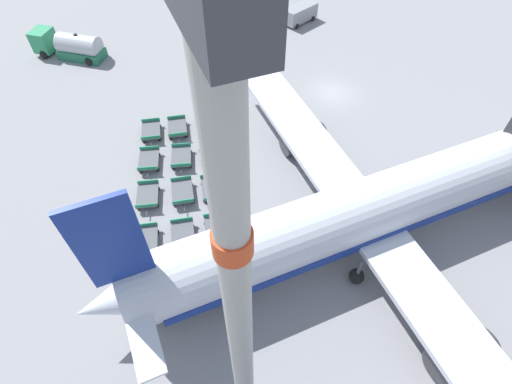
{
  "coord_description": "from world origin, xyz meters",
  "views": [
    {
      "loc": [
        28.91,
        -19.94,
        25.0
      ],
      "look_at": [
        11.01,
        -12.86,
        1.94
      ],
      "focal_mm": 28.0,
      "sensor_mm": 36.0,
      "label": 1
    }
  ],
  "objects_px": {
    "service_van": "(300,13)",
    "baggage_dolly_row_mid_a_col_a": "(177,128)",
    "baggage_dolly_row_mid_a_col_b": "(181,157)",
    "baggage_dolly_row_mid_a_col_d": "(183,235)",
    "baggage_dolly_row_mid_a_col_e": "(182,282)",
    "baggage_dolly_row_near_col_c": "(148,196)",
    "baggage_dolly_row_mid_b_col_b": "(210,154)",
    "fuel_tanker_primary": "(72,46)",
    "baggage_dolly_row_near_col_d": "(146,241)",
    "baggage_dolly_row_mid_b_col_a": "(207,125)",
    "baggage_dolly_row_near_col_b": "(149,160)",
    "baggage_dolly_row_near_col_e": "(144,288)",
    "baggage_dolly_row_mid_a_col_c": "(182,192)",
    "airplane": "(378,206)",
    "apron_light_mast": "(241,349)",
    "baggage_dolly_row_mid_b_col_e": "(222,279)",
    "baggage_dolly_row_mid_b_col_c": "(212,189)",
    "baggage_dolly_row_mid_b_col_d": "(217,230)",
    "baggage_dolly_row_near_col_a": "(151,131)"
  },
  "relations": [
    {
      "from": "baggage_dolly_row_mid_a_col_e",
      "to": "baggage_dolly_row_mid_b_col_c",
      "type": "height_order",
      "value": "same"
    },
    {
      "from": "baggage_dolly_row_mid_b_col_b",
      "to": "apron_light_mast",
      "type": "relative_size",
      "value": 0.14
    },
    {
      "from": "baggage_dolly_row_near_col_c",
      "to": "baggage_dolly_row_mid_b_col_a",
      "type": "height_order",
      "value": "same"
    },
    {
      "from": "baggage_dolly_row_mid_b_col_b",
      "to": "baggage_dolly_row_mid_a_col_d",
      "type": "bearing_deg",
      "value": -30.47
    },
    {
      "from": "airplane",
      "to": "baggage_dolly_row_mid_b_col_b",
      "type": "distance_m",
      "value": 15.01
    },
    {
      "from": "baggage_dolly_row_mid_b_col_a",
      "to": "apron_light_mast",
      "type": "xyz_separation_m",
      "value": [
        24.4,
        -5.17,
        12.52
      ]
    },
    {
      "from": "airplane",
      "to": "baggage_dolly_row_near_col_b",
      "type": "relative_size",
      "value": 12.25
    },
    {
      "from": "baggage_dolly_row_near_col_e",
      "to": "baggage_dolly_row_near_col_c",
      "type": "bearing_deg",
      "value": 166.63
    },
    {
      "from": "baggage_dolly_row_mid_a_col_a",
      "to": "baggage_dolly_row_mid_a_col_c",
      "type": "relative_size",
      "value": 1.0
    },
    {
      "from": "service_van",
      "to": "baggage_dolly_row_mid_a_col_a",
      "type": "height_order",
      "value": "service_van"
    },
    {
      "from": "service_van",
      "to": "baggage_dolly_row_mid_a_col_e",
      "type": "relative_size",
      "value": 1.45
    },
    {
      "from": "baggage_dolly_row_mid_a_col_a",
      "to": "baggage_dolly_row_near_col_d",
      "type": "bearing_deg",
      "value": -24.87
    },
    {
      "from": "baggage_dolly_row_mid_a_col_e",
      "to": "baggage_dolly_row_near_col_c",
      "type": "bearing_deg",
      "value": -176.01
    },
    {
      "from": "baggage_dolly_row_mid_a_col_c",
      "to": "baggage_dolly_row_mid_b_col_e",
      "type": "bearing_deg",
      "value": 3.27
    },
    {
      "from": "baggage_dolly_row_mid_a_col_c",
      "to": "baggage_dolly_row_near_col_b",
      "type": "bearing_deg",
      "value": -158.66
    },
    {
      "from": "apron_light_mast",
      "to": "baggage_dolly_row_mid_b_col_b",
      "type": "bearing_deg",
      "value": 168.23
    },
    {
      "from": "baggage_dolly_row_mid_a_col_c",
      "to": "baggage_dolly_row_mid_a_col_d",
      "type": "height_order",
      "value": "same"
    },
    {
      "from": "baggage_dolly_row_near_col_b",
      "to": "baggage_dolly_row_mid_b_col_e",
      "type": "xyz_separation_m",
      "value": [
        13.03,
        2.25,
        0.0
      ]
    },
    {
      "from": "baggage_dolly_row_mid_a_col_a",
      "to": "baggage_dolly_row_mid_b_col_b",
      "type": "relative_size",
      "value": 1.0
    },
    {
      "from": "baggage_dolly_row_near_col_a",
      "to": "baggage_dolly_row_mid_b_col_b",
      "type": "distance_m",
      "value": 6.36
    },
    {
      "from": "baggage_dolly_row_mid_b_col_a",
      "to": "baggage_dolly_row_mid_b_col_b",
      "type": "relative_size",
      "value": 1.0
    },
    {
      "from": "fuel_tanker_primary",
      "to": "service_van",
      "type": "height_order",
      "value": "fuel_tanker_primary"
    },
    {
      "from": "airplane",
      "to": "baggage_dolly_row_mid_a_col_a",
      "type": "xyz_separation_m",
      "value": [
        -16.26,
        -10.54,
        -2.65
      ]
    },
    {
      "from": "baggage_dolly_row_near_col_d",
      "to": "baggage_dolly_row_mid_b_col_b",
      "type": "bearing_deg",
      "value": 134.55
    },
    {
      "from": "baggage_dolly_row_near_col_b",
      "to": "baggage_dolly_row_mid_b_col_b",
      "type": "relative_size",
      "value": 1.0
    },
    {
      "from": "baggage_dolly_row_mid_a_col_a",
      "to": "baggage_dolly_row_near_col_c",
      "type": "bearing_deg",
      "value": -30.96
    },
    {
      "from": "baggage_dolly_row_mid_b_col_b",
      "to": "baggage_dolly_row_mid_a_col_b",
      "type": "bearing_deg",
      "value": -102.49
    },
    {
      "from": "airplane",
      "to": "baggage_dolly_row_near_col_b",
      "type": "distance_m",
      "value": 19.24
    },
    {
      "from": "baggage_dolly_row_near_col_d",
      "to": "airplane",
      "type": "bearing_deg",
      "value": 72.31
    },
    {
      "from": "baggage_dolly_row_near_col_d",
      "to": "baggage_dolly_row_mid_a_col_d",
      "type": "bearing_deg",
      "value": 78.33
    },
    {
      "from": "baggage_dolly_row_mid_a_col_e",
      "to": "baggage_dolly_row_mid_b_col_b",
      "type": "xyz_separation_m",
      "value": [
        -11.07,
        5.42,
        0.0
      ]
    },
    {
      "from": "airplane",
      "to": "baggage_dolly_row_mid_a_col_c",
      "type": "relative_size",
      "value": 12.28
    },
    {
      "from": "baggage_dolly_row_near_col_d",
      "to": "baggage_dolly_row_mid_a_col_e",
      "type": "relative_size",
      "value": 1.0
    },
    {
      "from": "baggage_dolly_row_mid_b_col_d",
      "to": "baggage_dolly_row_mid_a_col_b",
      "type": "bearing_deg",
      "value": -176.55
    },
    {
      "from": "baggage_dolly_row_mid_b_col_a",
      "to": "baggage_dolly_row_mid_a_col_b",
      "type": "bearing_deg",
      "value": -45.88
    },
    {
      "from": "baggage_dolly_row_mid_b_col_a",
      "to": "baggage_dolly_row_near_col_e",
      "type": "bearing_deg",
      "value": -31.47
    },
    {
      "from": "baggage_dolly_row_near_col_d",
      "to": "baggage_dolly_row_mid_a_col_c",
      "type": "height_order",
      "value": "same"
    },
    {
      "from": "service_van",
      "to": "baggage_dolly_row_mid_a_col_a",
      "type": "xyz_separation_m",
      "value": [
        14.66,
        -19.55,
        -0.62
      ]
    },
    {
      "from": "baggage_dolly_row_near_col_d",
      "to": "baggage_dolly_row_mid_b_col_c",
      "type": "bearing_deg",
      "value": 116.43
    },
    {
      "from": "baggage_dolly_row_near_col_a",
      "to": "baggage_dolly_row_near_col_e",
      "type": "xyz_separation_m",
      "value": [
        15.41,
        -3.75,
        0.0
      ]
    },
    {
      "from": "airplane",
      "to": "baggage_dolly_row_mid_b_col_d",
      "type": "relative_size",
      "value": 12.28
    },
    {
      "from": "baggage_dolly_row_mid_b_col_c",
      "to": "baggage_dolly_row_mid_b_col_d",
      "type": "relative_size",
      "value": 1.0
    },
    {
      "from": "service_van",
      "to": "baggage_dolly_row_near_col_a",
      "type": "height_order",
      "value": "service_van"
    },
    {
      "from": "airplane",
      "to": "baggage_dolly_row_near_col_c",
      "type": "relative_size",
      "value": 12.25
    },
    {
      "from": "airplane",
      "to": "baggage_dolly_row_mid_b_col_a",
      "type": "relative_size",
      "value": 12.26
    },
    {
      "from": "baggage_dolly_row_near_col_d",
      "to": "baggage_dolly_row_mid_b_col_d",
      "type": "xyz_separation_m",
      "value": [
        0.95,
        5.07,
        0.0
      ]
    },
    {
      "from": "baggage_dolly_row_near_col_d",
      "to": "baggage_dolly_row_mid_b_col_a",
      "type": "height_order",
      "value": "same"
    },
    {
      "from": "baggage_dolly_row_mid_a_col_b",
      "to": "baggage_dolly_row_mid_a_col_d",
      "type": "relative_size",
      "value": 1.0
    },
    {
      "from": "baggage_dolly_row_mid_a_col_b",
      "to": "baggage_dolly_row_mid_b_col_d",
      "type": "height_order",
      "value": "same"
    },
    {
      "from": "baggage_dolly_row_near_col_a",
      "to": "baggage_dolly_row_mid_b_col_a",
      "type": "bearing_deg",
      "value": 77.05
    }
  ]
}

